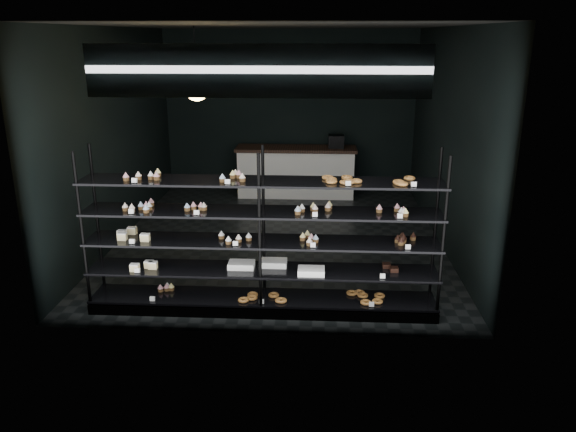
% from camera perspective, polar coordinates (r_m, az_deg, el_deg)
% --- Properties ---
extents(room, '(5.01, 6.01, 3.20)m').
position_cam_1_polar(room, '(8.52, -0.90, 7.93)').
color(room, black).
rests_on(room, ground).
extents(display_shelf, '(4.00, 0.50, 1.91)m').
position_cam_1_polar(display_shelf, '(6.44, -2.82, -4.45)').
color(display_shelf, black).
rests_on(display_shelf, room).
extents(signage, '(3.30, 0.05, 0.50)m').
position_cam_1_polar(signage, '(5.48, -3.18, 14.48)').
color(signage, '#0D1E42').
rests_on(signage, room).
extents(pendant_lamp, '(0.30, 0.30, 0.88)m').
position_cam_1_polar(pendant_lamp, '(7.13, -9.26, 12.66)').
color(pendant_lamp, black).
rests_on(pendant_lamp, room).
extents(service_counter, '(2.36, 0.65, 1.23)m').
position_cam_1_polar(service_counter, '(11.18, 0.89, 4.60)').
color(service_counter, silver).
rests_on(service_counter, room).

